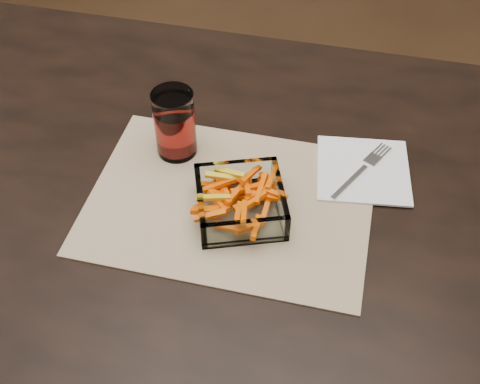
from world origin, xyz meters
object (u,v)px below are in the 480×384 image
dining_table (253,227)px  fork (363,169)px  glass_bowl (240,203)px  tumbler (175,126)px

dining_table → fork: 0.21m
fork → dining_table: bearing=-124.5°
glass_bowl → fork: glass_bowl is taller
glass_bowl → fork: 0.23m
dining_table → glass_bowl: glass_bowl is taller
dining_table → glass_bowl: size_ratio=9.38×
glass_bowl → tumbler: size_ratio=1.40×
glass_bowl → tumbler: 0.18m
tumbler → fork: bearing=3.9°
tumbler → fork: 0.32m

